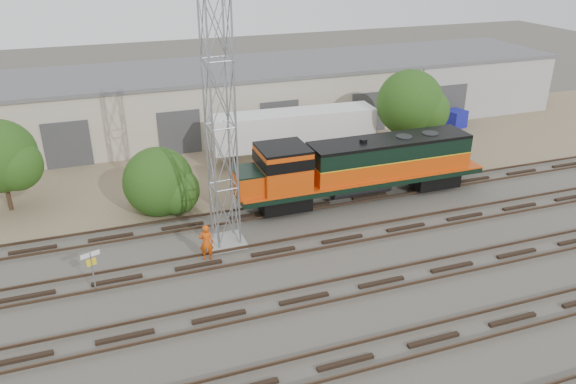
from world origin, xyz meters
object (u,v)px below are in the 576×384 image
object	(u,v)px
signal_tower	(221,130)
worker	(206,242)
locomotive	(358,167)
semi_trailer	(298,129)

from	to	relation	value
signal_tower	worker	size ratio (longest dim) A/B	6.65
locomotive	worker	xyz separation A→B (m)	(-10.46, -3.95, -1.26)
locomotive	worker	distance (m)	11.26
locomotive	signal_tower	bearing A→B (deg)	-163.63
worker	signal_tower	bearing A→B (deg)	-121.46
worker	semi_trailer	bearing A→B (deg)	-113.59
locomotive	semi_trailer	size ratio (longest dim) A/B	1.33
worker	semi_trailer	size ratio (longest dim) A/B	0.16
locomotive	semi_trailer	xyz separation A→B (m)	(-1.01, 7.91, 0.09)
semi_trailer	signal_tower	bearing A→B (deg)	-124.48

